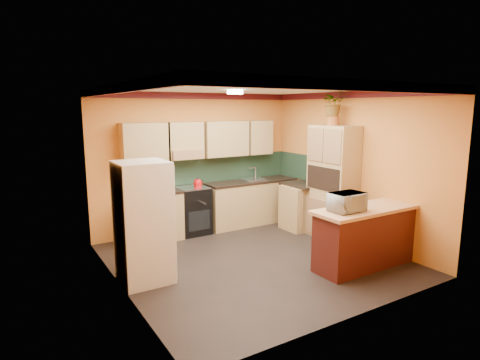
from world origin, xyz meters
name	(u,v)px	position (x,y,z in m)	size (l,w,h in m)	color
room_shell	(247,128)	(0.02, 0.28, 2.09)	(4.24, 4.24, 2.72)	black
base_cabinets_back	(221,207)	(0.38, 1.80, 0.44)	(3.65, 0.60, 0.88)	tan
countertop_back	(221,185)	(0.38, 1.80, 0.90)	(3.65, 0.62, 0.04)	black
stove	(193,210)	(-0.25, 1.80, 0.46)	(0.58, 0.58, 0.91)	black
kettle	(198,183)	(-0.15, 1.75, 1.00)	(0.17, 0.17, 0.18)	#AA0B0E
sink	(253,179)	(1.15, 1.80, 0.94)	(0.48, 0.40, 0.03)	silver
base_cabinets_right	(303,207)	(1.80, 0.94, 0.44)	(0.60, 0.80, 0.88)	tan
countertop_right	(304,185)	(1.80, 0.94, 0.90)	(0.62, 0.80, 0.04)	black
fridge	(143,222)	(-1.75, 0.15, 0.85)	(0.68, 0.66, 1.70)	silver
pantry	(333,183)	(1.85, 0.20, 1.05)	(0.48, 0.90, 2.10)	tan
fern_pot	(333,121)	(1.85, 0.25, 2.18)	(0.22, 0.22, 0.16)	#9C5025
fern	(334,102)	(1.85, 0.25, 2.51)	(0.44, 0.38, 0.49)	tan
breakfast_bar	(368,238)	(1.36, -1.10, 0.44)	(1.80, 0.55, 0.88)	#4A1311
bar_top	(370,209)	(1.36, -1.10, 0.91)	(1.90, 0.65, 0.05)	tan
microwave	(347,202)	(0.86, -1.10, 1.07)	(0.50, 0.34, 0.28)	silver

